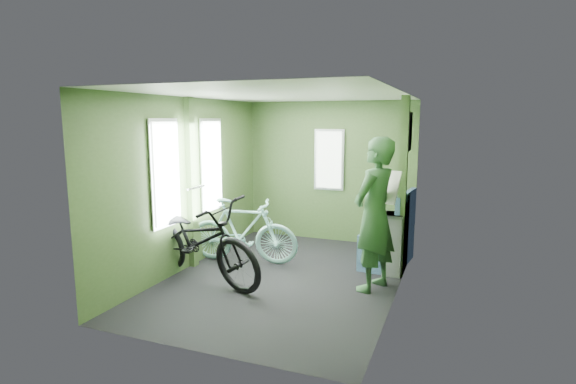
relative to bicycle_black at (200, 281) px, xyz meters
name	(u,v)px	position (x,y,z in m)	size (l,w,h in m)	color
room	(283,166)	(0.92, 0.54, 1.44)	(4.00, 4.02, 2.31)	black
bicycle_black	(200,281)	(0.00, 0.00, 0.00)	(0.72, 2.07, 1.09)	black
bicycle_mint	(243,263)	(0.19, 0.84, 0.00)	(0.44, 1.57, 0.95)	#86C8C2
passenger	(374,215)	(2.07, 0.53, 0.91)	(0.64, 0.80, 1.82)	#305832
waste_box	(393,244)	(2.22, 1.16, 0.40)	(0.24, 0.33, 0.81)	slate
bench_seat	(389,243)	(2.11, 1.54, 0.31)	(0.65, 1.03, 1.03)	#294057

